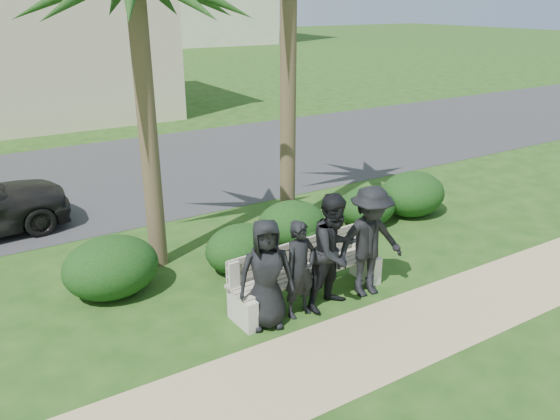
{
  "coord_description": "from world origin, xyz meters",
  "views": [
    {
      "loc": [
        -5.25,
        -6.68,
        4.54
      ],
      "look_at": [
        -0.54,
        1.0,
        1.06
      ],
      "focal_mm": 35.0,
      "sensor_mm": 36.0,
      "label": 1
    }
  ],
  "objects_px": {
    "man_b": "(300,269)",
    "man_d": "(370,242)",
    "man_c": "(334,252)",
    "man_a": "(266,274)",
    "park_bench": "(307,275)"
  },
  "relations": [
    {
      "from": "man_c",
      "to": "man_d",
      "type": "relative_size",
      "value": 1.01
    },
    {
      "from": "man_a",
      "to": "park_bench",
      "type": "bearing_deg",
      "value": 36.43
    },
    {
      "from": "man_d",
      "to": "park_bench",
      "type": "bearing_deg",
      "value": 165.51
    },
    {
      "from": "man_c",
      "to": "man_d",
      "type": "bearing_deg",
      "value": -12.03
    },
    {
      "from": "man_b",
      "to": "man_d",
      "type": "distance_m",
      "value": 1.31
    },
    {
      "from": "man_a",
      "to": "man_b",
      "type": "xyz_separation_m",
      "value": [
        0.58,
        -0.02,
        -0.07
      ]
    },
    {
      "from": "man_d",
      "to": "man_a",
      "type": "bearing_deg",
      "value": -174.87
    },
    {
      "from": "man_a",
      "to": "man_c",
      "type": "height_order",
      "value": "man_c"
    },
    {
      "from": "man_b",
      "to": "man_c",
      "type": "height_order",
      "value": "man_c"
    },
    {
      "from": "man_a",
      "to": "man_b",
      "type": "relative_size",
      "value": 1.09
    },
    {
      "from": "park_bench",
      "to": "man_a",
      "type": "height_order",
      "value": "man_a"
    },
    {
      "from": "park_bench",
      "to": "man_a",
      "type": "relative_size",
      "value": 1.61
    },
    {
      "from": "park_bench",
      "to": "man_b",
      "type": "distance_m",
      "value": 0.6
    },
    {
      "from": "man_a",
      "to": "man_c",
      "type": "distance_m",
      "value": 1.18
    },
    {
      "from": "man_a",
      "to": "man_d",
      "type": "bearing_deg",
      "value": 16.27
    }
  ]
}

